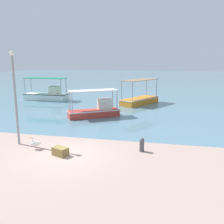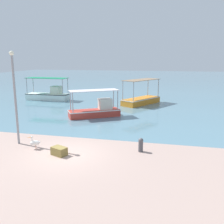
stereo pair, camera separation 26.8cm
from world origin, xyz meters
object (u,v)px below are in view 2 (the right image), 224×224
Objects in this scene: fishing_boat_far_right at (96,110)px; cargo_crate at (59,151)px; fishing_boat_outer at (141,99)px; fishing_boat_near_left at (49,95)px; pelican at (35,143)px; lamp_post at (15,93)px; mooring_bollard at (141,144)px.

cargo_crate is (0.66, -9.45, -0.38)m from fishing_boat_far_right.
fishing_boat_outer is 0.99× the size of fishing_boat_near_left.
fishing_boat_outer is at bearing 81.08° from cargo_crate.
fishing_boat_outer is 16.95m from cargo_crate.
pelican is at bearing -97.54° from fishing_boat_far_right.
cargo_crate is (-2.63, -16.75, -0.31)m from fishing_boat_outer.
pelican is 0.94× the size of cargo_crate.
fishing_boat_outer is 0.96× the size of lamp_post.
fishing_boat_outer is 15.29m from mooring_bollard.
fishing_boat_outer reaches higher than mooring_bollard.
lamp_post reaches higher than mooring_bollard.
lamp_post is (-5.94, -15.55, 2.67)m from fishing_boat_outer.
cargo_crate is (-4.36, -1.56, -0.21)m from mooring_bollard.
lamp_post reaches higher than fishing_boat_far_right.
fishing_boat_near_left is at bearing 118.55° from cargo_crate.
fishing_boat_far_right is at bearing -41.39° from fishing_boat_near_left.
lamp_post is 6.74× the size of cargo_crate.
lamp_post is at bearing -69.37° from fishing_boat_near_left.
mooring_bollard is (7.67, 0.35, -2.78)m from lamp_post.
lamp_post reaches higher than fishing_boat_near_left.
cargo_crate is at bearing -61.45° from fishing_boat_near_left.
cargo_crate is at bearing -17.99° from pelican.
fishing_boat_far_right is 9.48m from cargo_crate.
pelican is at bearing -65.65° from fishing_boat_near_left.
fishing_boat_near_left is at bearing 131.36° from mooring_bollard.
cargo_crate is (9.27, -17.04, -0.44)m from fishing_boat_near_left.
fishing_boat_far_right is 9.36m from mooring_bollard.
pelican is at bearing -22.29° from lamp_post.
fishing_boat_far_right reaches higher than pelican.
fishing_boat_outer is 16.76m from pelican.
pelican reaches higher than cargo_crate.
fishing_boat_outer is at bearing 69.09° from lamp_post.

